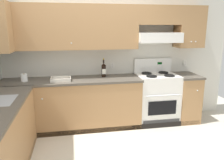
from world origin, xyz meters
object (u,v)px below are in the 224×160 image
(wine_bottle, at_px, (104,70))
(stove, at_px, (156,98))
(bowl, at_px, (61,80))
(paper_towel_roll, at_px, (24,78))

(wine_bottle, bearing_deg, stove, -6.12)
(bowl, bearing_deg, paper_towel_roll, 173.86)
(stove, relative_size, paper_towel_roll, 9.49)
(bowl, bearing_deg, stove, 2.30)
(stove, xyz_separation_m, paper_towel_roll, (-2.38, -0.01, 0.49))
(wine_bottle, relative_size, bowl, 1.00)
(stove, relative_size, bowl, 3.55)
(paper_towel_roll, bearing_deg, stove, 0.15)
(stove, bearing_deg, wine_bottle, 173.88)
(bowl, xyz_separation_m, paper_towel_roll, (-0.61, 0.07, 0.05))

